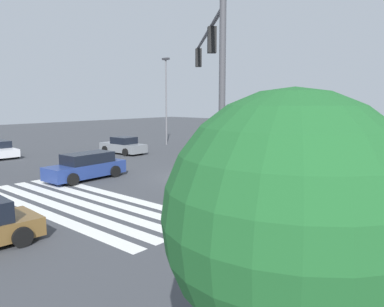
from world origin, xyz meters
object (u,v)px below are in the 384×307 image
Objects in this scene: street_light_pole_a at (166,94)px; car_2 at (86,166)px; car_6 at (123,146)px; tree_corner_a at (290,218)px; traffic_signal_mast at (212,80)px; car_3 at (223,144)px; car_5 at (264,138)px.

car_2 is at bearing -60.44° from street_light_pole_a.
tree_corner_a is (24.19, -16.68, 2.61)m from car_6.
traffic_signal_mast is 21.56m from car_3.
car_2 is 18.48m from street_light_pole_a.
car_6 is 8.82m from street_light_pole_a.
car_2 is at bearing 1.18° from car_5.
car_6 is (-6.15, -13.62, -0.07)m from car_5.
tree_corner_a is (5.93, -6.03, -2.04)m from traffic_signal_mast.
traffic_signal_mast is at bearing 134.55° from tree_corner_a.
traffic_signal_mast is 8.70m from tree_corner_a.
car_3 is (-0.84, 14.87, -0.06)m from car_2.
car_5 is 11.20m from street_light_pole_a.
car_6 is at bearing -142.76° from car_2.
traffic_signal_mast reaches higher than car_2.
traffic_signal_mast reaches higher than car_6.
car_2 is 10.85m from car_6.
street_light_pole_a is at bearing -77.17° from car_6.
traffic_signal_mast is 1.50× the size of car_2.
car_5 is (-0.82, 21.93, -0.02)m from car_2.
car_5 reaches higher than car_2.
street_light_pole_a is at bearing -153.21° from car_2.
traffic_signal_mast is 1.53× the size of tree_corner_a.
car_5 is (0.02, 7.06, 0.04)m from car_3.
traffic_signal_mast is 1.72× the size of car_3.
tree_corner_a reaches higher than car_6.
traffic_signal_mast reaches higher than car_3.
street_light_pole_a is 1.86× the size of tree_corner_a.
traffic_signal_mast is 27.52m from car_5.
car_3 is 0.95× the size of car_6.
car_3 is 0.95× the size of car_5.
street_light_pole_a is at bearing 3.31° from traffic_signal_mast.
traffic_signal_mast is 1.63× the size of car_5.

